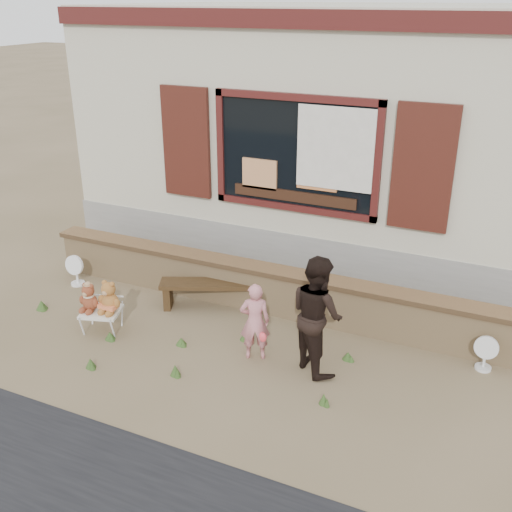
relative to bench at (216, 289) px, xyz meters
The scene contains 12 objects.
ground 1.08m from the bench, 47.04° to the right, with size 80.00×80.00×0.00m, color brown.
shopfront 4.16m from the bench, 79.29° to the left, with size 8.04×5.13×4.00m.
brick_wall 0.75m from the bench, 18.93° to the left, with size 7.10×0.36×0.67m.
bench is the anchor object (origin of this frame).
folding_chair 1.62m from the bench, 131.79° to the right, with size 0.60×0.56×0.30m.
teddy_bear_left 1.75m from the bench, 134.15° to the right, with size 0.29×0.25×0.40m, color brown, non-canonical shape.
teddy_bear_right 1.52m from the bench, 129.05° to the right, with size 0.33×0.29×0.45m, color brown, non-canonical shape.
child 1.42m from the bench, 41.90° to the right, with size 0.37×0.24×1.01m, color #D88189.
adult 2.03m from the bench, 24.94° to the right, with size 0.71×0.55×1.46m, color black.
fan_left 2.32m from the bench, behind, with size 0.31×0.21×0.50m.
fan_right 3.67m from the bench, ahead, with size 0.29×0.19×0.46m.
grass_tufts 1.20m from the bench, 91.93° to the right, with size 4.52×1.60×0.14m.
Camera 1 is at (2.99, -5.94, 4.15)m, focal length 42.00 mm.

